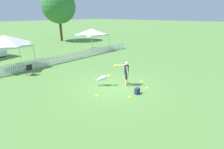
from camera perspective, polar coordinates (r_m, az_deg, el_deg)
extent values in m
plane|color=#5B8C42|center=(10.91, 0.76, -4.15)|extent=(240.00, 240.00, 0.00)
cylinder|color=beige|center=(11.07, 4.70, -2.66)|extent=(0.11, 0.11, 0.43)
cylinder|color=black|center=(10.93, 4.76, -0.74)|extent=(0.12, 0.12, 0.35)
cylinder|color=beige|center=(11.25, 4.58, -2.28)|extent=(0.11, 0.11, 0.43)
cylinder|color=black|center=(11.11, 4.64, -0.39)|extent=(0.12, 0.12, 0.35)
cylinder|color=#26262D|center=(10.88, 4.76, 1.65)|extent=(0.40, 0.40, 0.54)
sphere|color=beige|center=(10.77, 4.81, 3.57)|extent=(0.22, 0.22, 0.22)
cylinder|color=beige|center=(10.72, 5.14, 0.91)|extent=(0.11, 0.20, 0.66)
cylinder|color=beige|center=(10.98, 2.98, 3.00)|extent=(0.46, 0.57, 0.14)
cylinder|color=yellow|center=(11.01, 1.28, 2.69)|extent=(0.22, 0.22, 0.02)
cylinder|color=yellow|center=(11.00, 1.28, 2.82)|extent=(0.22, 0.22, 0.02)
cylinder|color=yellow|center=(10.99, 1.28, 2.95)|extent=(0.22, 0.22, 0.02)
cylinder|color=yellow|center=(10.98, 1.28, 3.08)|extent=(0.22, 0.22, 0.02)
ellipsoid|color=beige|center=(10.98, -3.24, -1.20)|extent=(0.67, 0.69, 0.46)
ellipsoid|color=white|center=(11.00, -3.23, -1.46)|extent=(0.36, 0.37, 0.21)
sphere|color=beige|center=(10.93, -1.25, -0.51)|extent=(0.18, 0.18, 0.18)
cone|color=beige|center=(10.93, -0.82, -0.36)|extent=(0.17, 0.17, 0.13)
cylinder|color=yellow|center=(10.93, -0.82, -0.36)|extent=(0.22, 0.22, 0.21)
cone|color=beige|center=(10.96, -1.40, -0.07)|extent=(0.05, 0.05, 0.08)
cone|color=beige|center=(10.86, -1.39, -0.25)|extent=(0.05, 0.05, 0.08)
cylinder|color=white|center=(11.20, -4.65, -2.48)|extent=(0.06, 0.06, 0.40)
cylinder|color=white|center=(11.00, -4.69, -2.88)|extent=(0.06, 0.06, 0.40)
cylinder|color=white|center=(11.08, -2.21, -1.22)|extent=(0.16, 0.17, 0.31)
cylinder|color=white|center=(10.90, -2.20, -1.57)|extent=(0.16, 0.17, 0.31)
cone|color=beige|center=(11.02, -5.59, -1.48)|extent=(0.25, 0.26, 0.21)
cylinder|color=yellow|center=(11.97, 9.68, -2.21)|extent=(0.22, 0.22, 0.02)
cylinder|color=yellow|center=(9.70, 5.81, -7.28)|extent=(0.22, 0.22, 0.02)
cylinder|color=yellow|center=(9.81, -4.90, -6.92)|extent=(0.22, 0.22, 0.02)
cylinder|color=yellow|center=(10.99, 11.34, -4.30)|extent=(0.22, 0.22, 0.02)
cube|color=navy|center=(10.07, 8.16, -5.30)|extent=(0.32, 0.18, 0.36)
cube|color=navy|center=(10.03, 8.69, -5.65)|extent=(0.22, 0.04, 0.18)
cube|color=white|center=(16.41, -19.77, 3.62)|extent=(21.68, 0.04, 0.06)
cube|color=white|center=(16.33, -19.90, 4.75)|extent=(21.68, 0.04, 0.06)
cube|color=white|center=(14.97, -32.34, 0.94)|extent=(0.09, 0.02, 0.80)
cube|color=white|center=(15.01, -31.81, 1.08)|extent=(0.09, 0.02, 0.80)
cube|color=white|center=(15.05, -31.29, 1.22)|extent=(0.09, 0.02, 0.80)
cube|color=white|center=(15.09, -30.76, 1.36)|extent=(0.09, 0.02, 0.80)
cube|color=white|center=(15.14, -30.24, 1.49)|extent=(0.09, 0.02, 0.80)
cube|color=white|center=(15.18, -29.72, 1.63)|extent=(0.09, 0.02, 0.80)
cube|color=white|center=(15.23, -29.21, 1.76)|extent=(0.09, 0.02, 0.80)
cube|color=white|center=(15.28, -28.70, 1.89)|extent=(0.09, 0.02, 0.80)
cube|color=white|center=(15.33, -28.19, 2.02)|extent=(0.09, 0.02, 0.80)
cube|color=white|center=(15.38, -27.68, 2.15)|extent=(0.09, 0.02, 0.80)
cube|color=white|center=(15.43, -27.18, 2.28)|extent=(0.09, 0.02, 0.80)
cube|color=white|center=(15.48, -26.68, 2.41)|extent=(0.09, 0.02, 0.80)
cube|color=white|center=(15.53, -26.19, 2.54)|extent=(0.09, 0.02, 0.80)
cube|color=white|center=(15.59, -25.69, 2.67)|extent=(0.09, 0.02, 0.80)
cube|color=white|center=(15.64, -25.20, 2.79)|extent=(0.09, 0.02, 0.80)
cube|color=white|center=(15.70, -24.72, 2.92)|extent=(0.09, 0.02, 0.80)
cube|color=white|center=(15.76, -24.24, 3.04)|extent=(0.09, 0.02, 0.80)
cube|color=white|center=(15.82, -23.76, 3.16)|extent=(0.09, 0.02, 0.80)
cube|color=white|center=(15.88, -23.28, 3.28)|extent=(0.09, 0.02, 0.80)
cube|color=white|center=(15.94, -22.81, 3.40)|extent=(0.09, 0.02, 0.80)
cube|color=white|center=(16.01, -22.34, 3.52)|extent=(0.09, 0.02, 0.80)
cube|color=white|center=(16.07, -21.88, 3.64)|extent=(0.09, 0.02, 0.80)
cube|color=white|center=(16.14, -21.42, 3.76)|extent=(0.09, 0.02, 0.80)
cube|color=white|center=(16.20, -20.96, 3.87)|extent=(0.09, 0.02, 0.80)
cube|color=white|center=(16.27, -20.51, 3.99)|extent=(0.09, 0.02, 0.80)
cube|color=white|center=(16.34, -20.06, 4.10)|extent=(0.09, 0.02, 0.80)
cube|color=white|center=(16.41, -19.61, 4.21)|extent=(0.09, 0.02, 0.80)
cube|color=white|center=(16.48, -19.17, 4.32)|extent=(0.09, 0.02, 0.80)
cube|color=white|center=(16.55, -18.73, 4.43)|extent=(0.09, 0.02, 0.80)
cube|color=white|center=(16.62, -18.30, 4.54)|extent=(0.09, 0.02, 0.80)
cube|color=white|center=(16.70, -17.87, 4.64)|extent=(0.09, 0.02, 0.80)
cube|color=white|center=(16.77, -17.44, 4.75)|extent=(0.09, 0.02, 0.80)
cube|color=white|center=(16.85, -17.01, 4.85)|extent=(0.09, 0.02, 0.80)
cube|color=white|center=(16.93, -16.59, 4.96)|extent=(0.09, 0.02, 0.80)
cube|color=white|center=(17.00, -16.18, 5.06)|extent=(0.09, 0.02, 0.80)
cube|color=white|center=(17.08, -15.76, 5.16)|extent=(0.09, 0.02, 0.80)
cube|color=white|center=(17.16, -15.36, 5.26)|extent=(0.09, 0.02, 0.80)
cube|color=white|center=(17.24, -14.95, 5.36)|extent=(0.09, 0.02, 0.80)
cube|color=white|center=(17.32, -14.55, 5.46)|extent=(0.09, 0.02, 0.80)
cube|color=white|center=(17.41, -14.15, 5.55)|extent=(0.09, 0.02, 0.80)
cube|color=white|center=(17.49, -13.76, 5.65)|extent=(0.09, 0.02, 0.80)
cube|color=white|center=(17.57, -13.36, 5.74)|extent=(0.09, 0.02, 0.80)
cube|color=white|center=(17.66, -12.98, 5.83)|extent=(0.09, 0.02, 0.80)
cube|color=white|center=(17.74, -12.59, 5.92)|extent=(0.09, 0.02, 0.80)
cube|color=white|center=(17.83, -12.21, 6.01)|extent=(0.09, 0.02, 0.80)
cube|color=white|center=(17.92, -11.84, 6.10)|extent=(0.09, 0.02, 0.80)
cube|color=white|center=(18.01, -11.46, 6.19)|extent=(0.09, 0.02, 0.80)
cube|color=white|center=(18.10, -11.09, 6.28)|extent=(0.09, 0.02, 0.80)
cube|color=white|center=(18.19, -10.73, 6.36)|extent=(0.09, 0.02, 0.80)
cube|color=white|center=(18.28, -10.37, 6.45)|extent=(0.09, 0.02, 0.80)
cube|color=white|center=(18.37, -10.01, 6.53)|extent=(0.09, 0.02, 0.80)
cube|color=white|center=(18.46, -9.65, 6.61)|extent=(0.09, 0.02, 0.80)
cube|color=white|center=(18.55, -9.30, 6.70)|extent=(0.09, 0.02, 0.80)
cube|color=white|center=(18.65, -8.95, 6.78)|extent=(0.09, 0.02, 0.80)
cube|color=white|center=(18.74, -8.61, 6.86)|extent=(0.09, 0.02, 0.80)
cube|color=white|center=(18.83, -8.26, 6.93)|extent=(0.09, 0.02, 0.80)
cube|color=white|center=(18.93, -7.92, 7.01)|extent=(0.09, 0.02, 0.80)
cube|color=white|center=(19.03, -7.59, 7.09)|extent=(0.09, 0.02, 0.80)
cube|color=white|center=(19.12, -7.26, 7.16)|extent=(0.09, 0.02, 0.80)
cube|color=white|center=(19.22, -6.93, 7.24)|extent=(0.09, 0.02, 0.80)
cube|color=white|center=(19.32, -6.60, 7.31)|extent=(0.09, 0.02, 0.80)
cube|color=white|center=(19.42, -6.28, 7.38)|extent=(0.09, 0.02, 0.80)
cube|color=white|center=(19.52, -5.96, 7.45)|extent=(0.09, 0.02, 0.80)
cube|color=white|center=(19.62, -5.64, 7.52)|extent=(0.09, 0.02, 0.80)
cube|color=white|center=(19.72, -5.33, 7.59)|extent=(0.09, 0.02, 0.80)
cube|color=white|center=(19.82, -5.02, 7.66)|extent=(0.09, 0.02, 0.80)
cube|color=white|center=(19.92, -4.72, 7.73)|extent=(0.09, 0.02, 0.80)
cube|color=white|center=(20.02, -4.41, 7.80)|extent=(0.09, 0.02, 0.80)
cube|color=white|center=(20.13, -4.11, 7.86)|extent=(0.09, 0.02, 0.80)
cube|color=white|center=(20.23, -3.81, 7.93)|extent=(0.09, 0.02, 0.80)
cube|color=white|center=(20.34, -3.52, 7.99)|extent=(0.09, 0.02, 0.80)
cube|color=white|center=(20.44, -3.23, 8.05)|extent=(0.09, 0.02, 0.80)
cube|color=white|center=(20.55, -2.94, 8.12)|extent=(0.09, 0.02, 0.80)
cube|color=white|center=(20.65, -2.65, 8.18)|extent=(0.09, 0.02, 0.80)
cube|color=white|center=(20.76, -2.37, 8.24)|extent=(0.09, 0.02, 0.80)
cube|color=white|center=(20.86, -2.09, 8.30)|extent=(0.09, 0.02, 0.80)
cube|color=white|center=(20.97, -1.81, 8.36)|extent=(0.09, 0.02, 0.80)
cube|color=white|center=(21.08, -1.53, 8.41)|extent=(0.09, 0.02, 0.80)
cube|color=white|center=(21.19, -1.26, 8.47)|extent=(0.09, 0.02, 0.80)
cube|color=white|center=(21.30, -0.99, 8.53)|extent=(0.09, 0.02, 0.80)
cube|color=white|center=(21.41, -0.73, 8.58)|extent=(0.09, 0.02, 0.80)
cube|color=white|center=(21.52, -0.46, 8.64)|extent=(0.09, 0.02, 0.80)
cube|color=white|center=(21.63, -0.20, 8.69)|extent=(0.09, 0.02, 0.80)
cube|color=white|center=(21.74, 0.06, 8.75)|extent=(0.09, 0.02, 0.80)
cube|color=white|center=(21.85, 0.32, 8.80)|extent=(0.09, 0.02, 0.80)
cube|color=white|center=(21.96, 0.57, 8.85)|extent=(0.09, 0.02, 0.80)
cube|color=white|center=(22.07, 0.82, 8.90)|extent=(0.09, 0.02, 0.80)
cube|color=white|center=(22.18, 1.07, 8.96)|extent=(0.09, 0.02, 0.80)
cube|color=white|center=(22.30, 1.32, 9.01)|extent=(0.09, 0.02, 0.80)
cube|color=white|center=(22.41, 1.56, 9.06)|extent=(0.09, 0.02, 0.80)
cube|color=white|center=(22.52, 1.80, 9.10)|extent=(0.09, 0.02, 0.80)
cube|color=white|center=(22.64, 2.04, 9.15)|extent=(0.09, 0.02, 0.80)
cube|color=white|center=(22.75, 2.28, 9.20)|extent=(0.09, 0.02, 0.80)
cube|color=white|center=(22.87, 2.51, 9.25)|extent=(0.09, 0.02, 0.80)
cube|color=white|center=(22.98, 2.75, 9.29)|extent=(0.09, 0.02, 0.80)
cube|color=white|center=(23.10, 2.98, 9.34)|extent=(0.09, 0.02, 0.80)
cube|color=white|center=(23.21, 3.20, 9.38)|extent=(0.09, 0.02, 0.80)
cube|color=white|center=(23.33, 3.43, 9.43)|extent=(0.09, 0.02, 0.80)
cube|color=white|center=(23.45, 3.65, 9.47)|extent=(0.09, 0.02, 0.80)
cylinder|color=#333338|center=(14.67, -25.26, 1.03)|extent=(0.02, 0.02, 0.43)
cylinder|color=#333338|center=(14.52, -26.55, 0.66)|extent=(0.02, 0.02, 0.43)
cylinder|color=#333338|center=(14.35, -24.57, 0.76)|extent=(0.02, 0.02, 0.43)
cylinder|color=#333338|center=(14.19, -25.88, 0.38)|extent=(0.02, 0.02, 0.43)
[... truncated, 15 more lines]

